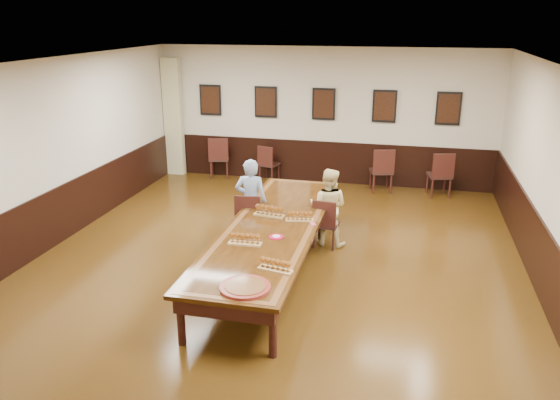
% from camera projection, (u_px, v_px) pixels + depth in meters
% --- Properties ---
extents(floor, '(8.00, 10.00, 0.02)m').
position_uv_depth(floor, '(273.00, 269.00, 8.79)').
color(floor, black).
rests_on(floor, ground).
extents(ceiling, '(8.00, 10.00, 0.02)m').
position_uv_depth(ceiling, '(272.00, 64.00, 7.75)').
color(ceiling, white).
rests_on(ceiling, floor).
extents(wall_back, '(8.00, 0.02, 3.20)m').
position_uv_depth(wall_back, '(324.00, 116.00, 12.88)').
color(wall_back, beige).
rests_on(wall_back, floor).
extents(wall_front, '(8.00, 0.02, 3.20)m').
position_uv_depth(wall_front, '(91.00, 373.00, 3.65)').
color(wall_front, beige).
rests_on(wall_front, floor).
extents(wall_left, '(0.02, 10.00, 3.20)m').
position_uv_depth(wall_left, '(41.00, 158.00, 9.14)').
color(wall_left, beige).
rests_on(wall_left, floor).
extents(wall_right, '(0.02, 10.00, 3.20)m').
position_uv_depth(wall_right, '(559.00, 192.00, 7.40)').
color(wall_right, beige).
rests_on(wall_right, floor).
extents(chair_man, '(0.48, 0.52, 0.96)m').
position_uv_depth(chair_man, '(250.00, 218.00, 9.58)').
color(chair_man, black).
rests_on(chair_man, floor).
extents(chair_woman, '(0.46, 0.49, 0.89)m').
position_uv_depth(chair_woman, '(326.00, 222.00, 9.51)').
color(chair_woman, black).
rests_on(chair_woman, floor).
extents(spare_chair_a, '(0.60, 0.63, 1.03)m').
position_uv_depth(spare_chair_a, '(219.00, 157.00, 13.58)').
color(spare_chair_a, black).
rests_on(spare_chair_a, floor).
extents(spare_chair_b, '(0.52, 0.55, 0.89)m').
position_uv_depth(spare_chair_b, '(269.00, 163.00, 13.31)').
color(spare_chair_b, black).
rests_on(spare_chair_b, floor).
extents(spare_chair_c, '(0.60, 0.63, 1.03)m').
position_uv_depth(spare_chair_c, '(381.00, 170.00, 12.47)').
color(spare_chair_c, black).
rests_on(spare_chair_c, floor).
extents(spare_chair_d, '(0.59, 0.62, 1.03)m').
position_uv_depth(spare_chair_d, '(440.00, 174.00, 12.15)').
color(spare_chair_d, black).
rests_on(spare_chair_d, floor).
extents(person_man, '(0.58, 0.41, 1.53)m').
position_uv_depth(person_man, '(251.00, 201.00, 9.59)').
color(person_man, '#4469AA').
rests_on(person_man, floor).
extents(person_woman, '(0.74, 0.60, 1.39)m').
position_uv_depth(person_woman, '(328.00, 207.00, 9.51)').
color(person_woman, '#F5E099').
rests_on(person_woman, floor).
extents(pink_phone, '(0.13, 0.16, 0.01)m').
position_uv_depth(pink_phone, '(313.00, 223.00, 8.59)').
color(pink_phone, '#EB4E8B').
rests_on(pink_phone, conference_table).
extents(curtain, '(0.45, 0.18, 2.90)m').
position_uv_depth(curtain, '(173.00, 117.00, 13.57)').
color(curtain, tan).
rests_on(curtain, floor).
extents(wainscoting, '(8.00, 10.00, 1.00)m').
position_uv_depth(wainscoting, '(273.00, 240.00, 8.62)').
color(wainscoting, black).
rests_on(wainscoting, floor).
extents(conference_table, '(1.40, 5.00, 0.76)m').
position_uv_depth(conference_table, '(273.00, 233.00, 8.59)').
color(conference_table, black).
rests_on(conference_table, floor).
extents(posters, '(6.14, 0.04, 0.74)m').
position_uv_depth(posters, '(324.00, 104.00, 12.72)').
color(posters, black).
rests_on(posters, wall_back).
extents(flight_a, '(0.53, 0.23, 0.19)m').
position_uv_depth(flight_a, '(269.00, 211.00, 8.89)').
color(flight_a, '#A57D45').
rests_on(flight_a, conference_table).
extents(flight_b, '(0.46, 0.21, 0.17)m').
position_uv_depth(flight_b, '(299.00, 216.00, 8.69)').
color(flight_b, '#A57D45').
rests_on(flight_b, conference_table).
extents(flight_c, '(0.48, 0.16, 0.18)m').
position_uv_depth(flight_c, '(245.00, 239.00, 7.79)').
color(flight_c, '#A57D45').
rests_on(flight_c, conference_table).
extents(flight_d, '(0.48, 0.23, 0.17)m').
position_uv_depth(flight_d, '(275.00, 265.00, 6.99)').
color(flight_d, '#A57D45').
rests_on(flight_d, conference_table).
extents(red_plate_grp, '(0.22, 0.22, 0.03)m').
position_uv_depth(red_plate_grp, '(276.00, 237.00, 8.05)').
color(red_plate_grp, '#C20C36').
rests_on(red_plate_grp, conference_table).
extents(carved_platter, '(0.65, 0.65, 0.05)m').
position_uv_depth(carved_platter, '(245.00, 287.00, 6.54)').
color(carved_platter, maroon).
rests_on(carved_platter, conference_table).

